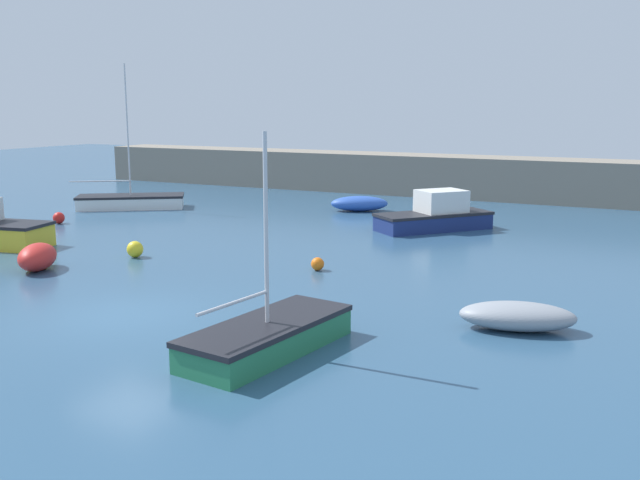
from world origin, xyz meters
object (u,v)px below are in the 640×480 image
(open_tender_yellow, at_px, (517,316))
(sailboat_twin_hulled, at_px, (267,336))
(motorboat_with_cabin, at_px, (436,215))
(rowboat_blue_near, at_px, (359,204))
(mooring_buoy_orange, at_px, (318,264))
(fishing_dinghy_green, at_px, (37,257))
(mooring_buoy_yellow, at_px, (135,249))
(sailboat_tall_mast, at_px, (131,201))
(mooring_buoy_red, at_px, (59,218))

(open_tender_yellow, distance_m, sailboat_twin_hulled, 6.05)
(open_tender_yellow, xyz_separation_m, sailboat_twin_hulled, (-4.53, -4.02, 0.03))
(motorboat_with_cabin, bearing_deg, rowboat_blue_near, -84.97)
(mooring_buoy_orange, bearing_deg, open_tender_yellow, -25.67)
(fishing_dinghy_green, relative_size, rowboat_blue_near, 0.69)
(motorboat_with_cabin, height_order, mooring_buoy_orange, motorboat_with_cabin)
(motorboat_with_cabin, xyz_separation_m, mooring_buoy_yellow, (-7.73, -10.21, -0.34))
(open_tender_yellow, height_order, rowboat_blue_near, rowboat_blue_near)
(mooring_buoy_orange, bearing_deg, sailboat_twin_hulled, -71.13)
(rowboat_blue_near, relative_size, sailboat_twin_hulled, 0.66)
(sailboat_tall_mast, xyz_separation_m, mooring_buoy_orange, (14.99, -8.20, -0.16))
(motorboat_with_cabin, bearing_deg, mooring_buoy_orange, 32.83)
(motorboat_with_cabin, xyz_separation_m, mooring_buoy_orange, (-1.07, -9.13, -0.41))
(sailboat_tall_mast, xyz_separation_m, sailboat_twin_hulled, (17.52, -15.61, -0.01))
(rowboat_blue_near, xyz_separation_m, mooring_buoy_red, (-10.59, -9.64, -0.12))
(motorboat_with_cabin, distance_m, mooring_buoy_red, 16.85)
(open_tender_yellow, bearing_deg, motorboat_with_cabin, 99.71)
(fishing_dinghy_green, height_order, mooring_buoy_yellow, fishing_dinghy_green)
(open_tender_yellow, distance_m, mooring_buoy_red, 22.60)
(rowboat_blue_near, bearing_deg, sailboat_twin_hulled, -100.32)
(mooring_buoy_red, bearing_deg, fishing_dinghy_green, -47.36)
(sailboat_tall_mast, relative_size, motorboat_with_cabin, 1.46)
(motorboat_with_cabin, relative_size, sailboat_twin_hulled, 1.05)
(open_tender_yellow, distance_m, rowboat_blue_near, 19.49)
(sailboat_tall_mast, xyz_separation_m, motorboat_with_cabin, (16.06, 0.93, 0.25))
(fishing_dinghy_green, bearing_deg, rowboat_blue_near, 137.32)
(sailboat_tall_mast, xyz_separation_m, fishing_dinghy_green, (6.85, -12.25, 0.06))
(sailboat_tall_mast, height_order, open_tender_yellow, sailboat_tall_mast)
(motorboat_with_cabin, height_order, mooring_buoy_red, motorboat_with_cabin)
(mooring_buoy_orange, bearing_deg, mooring_buoy_yellow, -170.79)
(fishing_dinghy_green, xyz_separation_m, mooring_buoy_red, (-6.48, 7.04, -0.18))
(open_tender_yellow, height_order, sailboat_twin_hulled, sailboat_twin_hulled)
(motorboat_with_cabin, distance_m, sailboat_twin_hulled, 16.61)
(open_tender_yellow, bearing_deg, mooring_buoy_yellow, 154.59)
(mooring_buoy_orange, xyz_separation_m, mooring_buoy_yellow, (-6.66, -1.08, 0.07))
(mooring_buoy_red, bearing_deg, sailboat_tall_mast, 94.00)
(motorboat_with_cabin, bearing_deg, open_tender_yellow, 65.07)
(mooring_buoy_red, bearing_deg, rowboat_blue_near, 42.31)
(mooring_buoy_orange, relative_size, mooring_buoy_red, 0.82)
(sailboat_tall_mast, bearing_deg, sailboat_twin_hulled, -76.74)
(sailboat_tall_mast, xyz_separation_m, open_tender_yellow, (22.04, -11.60, -0.04))
(fishing_dinghy_green, bearing_deg, mooring_buoy_orange, 87.56)
(open_tender_yellow, relative_size, rowboat_blue_near, 0.95)
(fishing_dinghy_green, bearing_deg, open_tender_yellow, 63.60)
(rowboat_blue_near, bearing_deg, motorboat_with_cabin, -62.94)
(fishing_dinghy_green, distance_m, sailboat_twin_hulled, 11.19)
(sailboat_twin_hulled, distance_m, mooring_buoy_orange, 7.83)
(fishing_dinghy_green, height_order, rowboat_blue_near, fishing_dinghy_green)
(rowboat_blue_near, relative_size, mooring_buoy_red, 6.00)
(fishing_dinghy_green, height_order, open_tender_yellow, fishing_dinghy_green)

